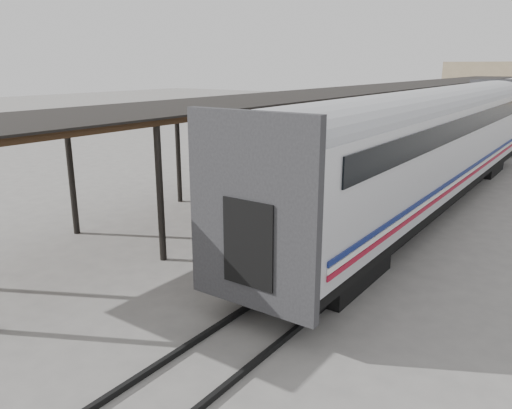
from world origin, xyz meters
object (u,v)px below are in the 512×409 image
at_px(porter, 265,201).
at_px(luggage_tug, 381,153).
at_px(baggage_cart, 270,233).
at_px(pedestrian, 385,143).

bearing_deg(porter, luggage_tug, 27.65).
bearing_deg(porter, baggage_cart, 38.46).
bearing_deg(pedestrian, luggage_tug, 98.65).
xyz_separation_m(luggage_tug, pedestrian, (-0.54, 1.96, 0.27)).
relative_size(baggage_cart, pedestrian, 1.46).
distance_m(luggage_tug, pedestrian, 2.05).
bearing_deg(pedestrian, porter, 94.05).
xyz_separation_m(luggage_tug, porter, (2.88, -15.99, 1.19)).
distance_m(luggage_tug, porter, 16.29).
bearing_deg(baggage_cart, pedestrian, 84.08).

